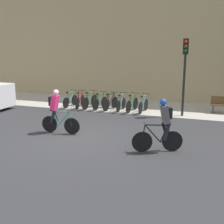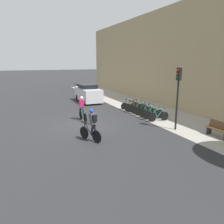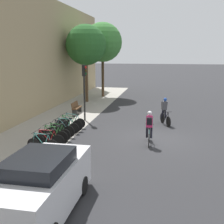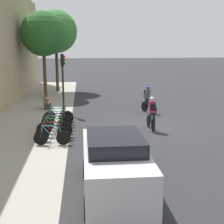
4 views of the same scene
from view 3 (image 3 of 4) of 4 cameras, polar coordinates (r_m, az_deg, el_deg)
name	(u,v)px [view 3 (image 3 of 4)]	position (r m, az deg, el deg)	size (l,w,h in m)	color
ground	(155,139)	(15.62, 8.74, -5.53)	(200.00, 200.00, 0.00)	#2B2B2D
kerb_strip	(40,133)	(17.21, -14.37, -4.09)	(44.00, 4.50, 0.01)	#A39E93
cyclist_pink	(149,127)	(14.42, 7.59, -3.07)	(1.68, 0.46, 1.78)	black
cyclist_grey	(165,110)	(18.67, 10.65, 0.32)	(1.58, 0.74, 1.79)	black
parked_bike_0	(43,144)	(13.91, -13.91, -6.30)	(0.46, 1.63, 0.95)	black
parked_bike_1	(48,140)	(14.45, -12.86, -5.52)	(0.46, 1.65, 0.96)	black
parked_bike_2	(53,136)	(14.99, -11.90, -4.74)	(0.46, 1.74, 0.99)	black
parked_bike_3	(58,133)	(15.56, -11.00, -4.18)	(0.46, 1.58, 0.96)	black
parked_bike_4	(62,130)	(16.12, -10.17, -3.54)	(0.48, 1.61, 0.97)	black
parked_bike_5	(66,127)	(16.69, -9.39, -3.00)	(0.46, 1.65, 0.95)	black
parked_bike_6	(69,124)	(17.26, -8.66, -2.43)	(0.46, 1.73, 0.97)	black
parked_bike_7	(73,122)	(17.83, -7.98, -1.97)	(0.46, 1.67, 0.96)	black
traffic_light_pole	(84,83)	(19.33, -5.65, 5.98)	(0.26, 0.30, 3.84)	black
bench	(76,107)	(22.01, -7.26, 0.93)	(1.48, 0.44, 0.89)	brown
parked_car	(42,185)	(8.67, -14.11, -14.28)	(4.30, 1.84, 1.85)	silver
street_tree_0	(86,45)	(26.77, -5.32, 13.40)	(3.75, 3.75, 7.21)	#4C3823
street_tree_1	(103,42)	(29.95, -1.92, 13.96)	(4.05, 4.05, 7.71)	#4C3823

